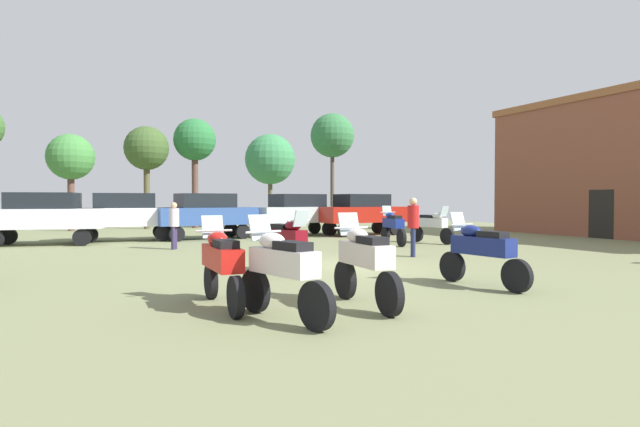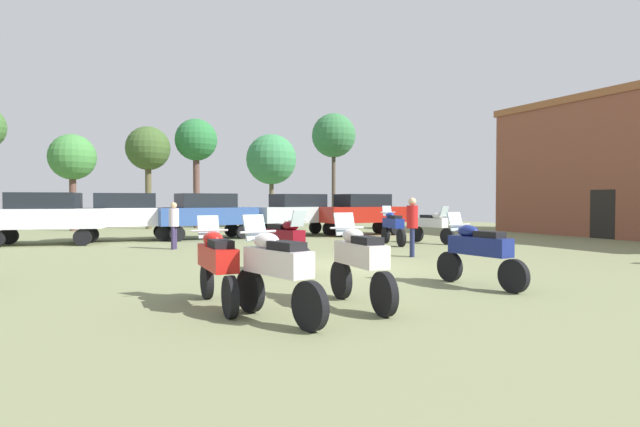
{
  "view_description": "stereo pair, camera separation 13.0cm",
  "coord_description": "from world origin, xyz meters",
  "px_view_note": "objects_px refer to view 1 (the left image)",
  "views": [
    {
      "loc": [
        -6.09,
        -11.62,
        1.74
      ],
      "look_at": [
        2.59,
        6.57,
        1.2
      ],
      "focal_mm": 28.68,
      "sensor_mm": 36.0,
      "label": 1
    },
    {
      "loc": [
        -5.97,
        -11.68,
        1.74
      ],
      "look_at": [
        2.59,
        6.57,
        1.2
      ],
      "focal_mm": 28.68,
      "sensor_mm": 36.0,
      "label": 2
    }
  ],
  "objects_px": {
    "motorcycle_12": "(365,261)",
    "tree_7": "(71,158)",
    "motorcycle_9": "(287,242)",
    "car_5": "(362,211)",
    "motorcycle_4": "(282,269)",
    "car_3": "(205,212)",
    "person_1": "(174,222)",
    "motorcycle_1": "(222,263)",
    "tree_2": "(195,142)",
    "tree_4": "(332,136)",
    "motorcycle_3": "(432,225)",
    "car_4": "(125,213)",
    "tree_1": "(147,150)",
    "motorcycle_2": "(481,250)",
    "person_2": "(413,222)",
    "tree_6": "(270,160)",
    "car_1": "(44,214)",
    "car_6": "(297,211)",
    "motorcycle_8": "(393,226)"
  },
  "relations": [
    {
      "from": "person_1",
      "to": "car_1",
      "type": "bearing_deg",
      "value": 78.43
    },
    {
      "from": "person_1",
      "to": "motorcycle_1",
      "type": "bearing_deg",
      "value": -154.61
    },
    {
      "from": "tree_2",
      "to": "tree_6",
      "type": "height_order",
      "value": "tree_2"
    },
    {
      "from": "motorcycle_9",
      "to": "car_6",
      "type": "xyz_separation_m",
      "value": [
        5.16,
        11.51,
        0.44
      ]
    },
    {
      "from": "motorcycle_4",
      "to": "tree_6",
      "type": "xyz_separation_m",
      "value": [
        8.25,
        23.23,
        3.49
      ]
    },
    {
      "from": "person_2",
      "to": "tree_2",
      "type": "relative_size",
      "value": 0.27
    },
    {
      "from": "tree_2",
      "to": "tree_4",
      "type": "distance_m",
      "value": 8.92
    },
    {
      "from": "motorcycle_8",
      "to": "car_5",
      "type": "distance_m",
      "value": 5.44
    },
    {
      "from": "motorcycle_2",
      "to": "person_2",
      "type": "height_order",
      "value": "person_2"
    },
    {
      "from": "motorcycle_3",
      "to": "car_5",
      "type": "xyz_separation_m",
      "value": [
        -0.18,
        5.22,
        0.44
      ]
    },
    {
      "from": "motorcycle_3",
      "to": "car_5",
      "type": "relative_size",
      "value": 0.51
    },
    {
      "from": "car_4",
      "to": "car_5",
      "type": "distance_m",
      "value": 10.82
    },
    {
      "from": "motorcycle_12",
      "to": "car_6",
      "type": "relative_size",
      "value": 0.48
    },
    {
      "from": "motorcycle_1",
      "to": "tree_1",
      "type": "bearing_deg",
      "value": 86.83
    },
    {
      "from": "car_3",
      "to": "tree_2",
      "type": "bearing_deg",
      "value": -14.64
    },
    {
      "from": "car_4",
      "to": "tree_2",
      "type": "distance_m",
      "value": 10.86
    },
    {
      "from": "person_1",
      "to": "car_3",
      "type": "bearing_deg",
      "value": 4.75
    },
    {
      "from": "person_1",
      "to": "tree_1",
      "type": "xyz_separation_m",
      "value": [
        0.72,
        13.58,
        3.75
      ]
    },
    {
      "from": "car_1",
      "to": "car_5",
      "type": "relative_size",
      "value": 1.04
    },
    {
      "from": "motorcycle_3",
      "to": "motorcycle_12",
      "type": "bearing_deg",
      "value": 37.84
    },
    {
      "from": "motorcycle_12",
      "to": "tree_7",
      "type": "relative_size",
      "value": 0.4
    },
    {
      "from": "car_1",
      "to": "car_4",
      "type": "bearing_deg",
      "value": -64.93
    },
    {
      "from": "motorcycle_2",
      "to": "tree_7",
      "type": "xyz_separation_m",
      "value": [
        -7.52,
        23.72,
        3.32
      ]
    },
    {
      "from": "motorcycle_9",
      "to": "car_4",
      "type": "distance_m",
      "value": 11.84
    },
    {
      "from": "tree_4",
      "to": "tree_7",
      "type": "distance_m",
      "value": 15.81
    },
    {
      "from": "motorcycle_9",
      "to": "car_5",
      "type": "bearing_deg",
      "value": -141.91
    },
    {
      "from": "motorcycle_4",
      "to": "motorcycle_3",
      "type": "bearing_deg",
      "value": 29.04
    },
    {
      "from": "motorcycle_2",
      "to": "tree_7",
      "type": "distance_m",
      "value": 25.1
    },
    {
      "from": "motorcycle_9",
      "to": "tree_2",
      "type": "height_order",
      "value": "tree_2"
    },
    {
      "from": "tree_7",
      "to": "car_4",
      "type": "bearing_deg",
      "value": -76.58
    },
    {
      "from": "tree_7",
      "to": "motorcycle_4",
      "type": "bearing_deg",
      "value": -83.29
    },
    {
      "from": "motorcycle_4",
      "to": "car_3",
      "type": "relative_size",
      "value": 0.47
    },
    {
      "from": "tree_2",
      "to": "tree_4",
      "type": "height_order",
      "value": "tree_4"
    },
    {
      "from": "motorcycle_4",
      "to": "tree_1",
      "type": "distance_m",
      "value": 25.37
    },
    {
      "from": "person_1",
      "to": "person_2",
      "type": "xyz_separation_m",
      "value": [
        6.13,
        -5.49,
        0.1
      ]
    },
    {
      "from": "tree_2",
      "to": "tree_7",
      "type": "distance_m",
      "value": 6.96
    },
    {
      "from": "car_1",
      "to": "person_1",
      "type": "xyz_separation_m",
      "value": [
        4.18,
        -3.82,
        -0.22
      ]
    },
    {
      "from": "motorcycle_9",
      "to": "car_1",
      "type": "distance_m",
      "value": 12.19
    },
    {
      "from": "motorcycle_1",
      "to": "motorcycle_3",
      "type": "bearing_deg",
      "value": 38.9
    },
    {
      "from": "car_3",
      "to": "tree_1",
      "type": "height_order",
      "value": "tree_1"
    },
    {
      "from": "motorcycle_2",
      "to": "person_1",
      "type": "xyz_separation_m",
      "value": [
        -4.19,
        10.46,
        0.23
      ]
    },
    {
      "from": "motorcycle_3",
      "to": "person_2",
      "type": "distance_m",
      "value": 5.11
    },
    {
      "from": "car_4",
      "to": "tree_1",
      "type": "xyz_separation_m",
      "value": [
        1.97,
        9.05,
        3.54
      ]
    },
    {
      "from": "car_5",
      "to": "car_4",
      "type": "bearing_deg",
      "value": 80.14
    },
    {
      "from": "car_5",
      "to": "tree_1",
      "type": "bearing_deg",
      "value": 37.02
    },
    {
      "from": "car_5",
      "to": "tree_7",
      "type": "distance_m",
      "value": 16.45
    },
    {
      "from": "motorcycle_9",
      "to": "car_5",
      "type": "relative_size",
      "value": 0.47
    },
    {
      "from": "motorcycle_8",
      "to": "tree_6",
      "type": "height_order",
      "value": "tree_6"
    },
    {
      "from": "motorcycle_4",
      "to": "car_3",
      "type": "xyz_separation_m",
      "value": [
        2.46,
        15.61,
        0.44
      ]
    },
    {
      "from": "car_5",
      "to": "car_1",
      "type": "bearing_deg",
      "value": 84.44
    }
  ]
}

